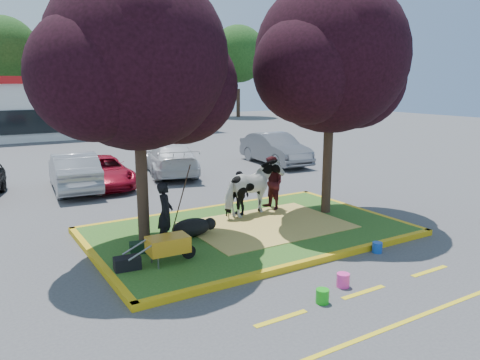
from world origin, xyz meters
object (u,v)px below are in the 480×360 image
cow (253,189)px  calf (192,227)px  bucket_blue (377,247)px  car_silver (74,171)px  wheelbarrow (168,245)px  handler (165,213)px  bucket_pink (343,280)px  bucket_green (322,296)px

cow → calf: (-2.39, -0.78, -0.59)m
bucket_blue → car_silver: (-4.74, 10.69, 0.60)m
wheelbarrow → car_silver: (-0.04, 9.03, 0.16)m
wheelbarrow → car_silver: 9.03m
bucket_blue → handler: bearing=146.0°
bucket_pink → car_silver: size_ratio=0.06×
handler → bucket_green: bearing=-131.4°
calf → car_silver: car_silver is taller
calf → car_silver: (-1.26, 7.64, 0.35)m
cow → wheelbarrow: bearing=106.6°
calf → bucket_pink: calf is taller
bucket_blue → wheelbarrow: bearing=160.5°
bucket_blue → car_silver: bearing=113.9°
car_silver → calf: bearing=104.9°
calf → bucket_blue: (3.48, -3.05, -0.25)m
wheelbarrow → bucket_blue: wheelbarrow is taller
handler → car_silver: handler is taller
calf → wheelbarrow: bearing=-122.4°
bucket_green → bucket_pink: 0.88m
bucket_pink → cow: bearing=78.7°
cow → calf: cow is taller
cow → bucket_pink: cow is taller
handler → bucket_blue: size_ratio=5.95×
calf → bucket_blue: bearing=-32.5°
wheelbarrow → bucket_blue: 5.00m
handler → bucket_blue: 5.19m
calf → bucket_pink: bearing=-61.9°
wheelbarrow → bucket_green: (1.81, -2.98, -0.43)m
handler → bucket_pink: bearing=-119.9°
calf → bucket_green: size_ratio=3.95×
cow → handler: (-3.16, -0.96, -0.05)m
cow → bucket_green: 5.51m
calf → wheelbarrow: 1.86m
bucket_pink → calf: bearing=109.3°
wheelbarrow → bucket_green: bearing=-56.3°
cow → wheelbarrow: cow is taller
handler → cow: bearing=-42.6°
handler → bucket_pink: size_ratio=5.48×
bucket_green → car_silver: 12.16m
car_silver → cow: bearing=123.5°
cow → bucket_pink: 4.99m
bucket_blue → bucket_pink: bearing=-154.2°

